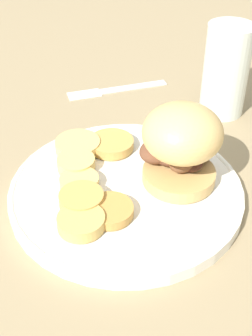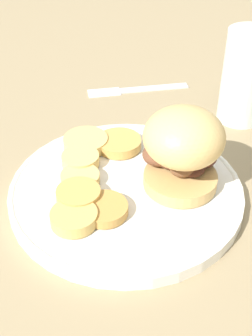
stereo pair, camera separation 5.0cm
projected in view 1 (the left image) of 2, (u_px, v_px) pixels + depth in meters
The scene contains 12 objects.
ground_plane at pixel (126, 197), 0.53m from camera, with size 4.00×4.00×0.00m, color #937F5B.
dinner_plate at pixel (126, 191), 0.52m from camera, with size 0.26×0.26×0.02m.
sandwich at pixel (181, 144), 0.50m from camera, with size 0.10×0.09×0.09m.
potato_round_0 at pixel (76, 163), 0.54m from camera, with size 0.04×0.04×0.01m, color #DBB766.
potato_round_1 at pixel (77, 146), 0.57m from camera, with size 0.05×0.05×0.01m, color #DBB766.
potato_round_2 at pixel (111, 144), 0.57m from camera, with size 0.05×0.05×0.01m, color tan.
potato_round_3 at pixel (79, 182), 0.51m from camera, with size 0.04×0.04×0.01m, color #DBB766.
potato_round_4 at pixel (81, 200), 0.49m from camera, with size 0.05×0.05×0.01m, color tan.
potato_round_5 at pixel (81, 222), 0.46m from camera, with size 0.05×0.05×0.01m, color tan.
potato_round_6 at pixel (109, 211), 0.48m from camera, with size 0.05×0.05×0.01m, color #BC8942.
fork at pixel (116, 89), 0.72m from camera, with size 0.15×0.08×0.00m.
drinking_glass at pixel (226, 71), 0.64m from camera, with size 0.06×0.06×0.13m.
Camera 1 is at (-0.26, -0.30, 0.35)m, focal length 50.00 mm.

